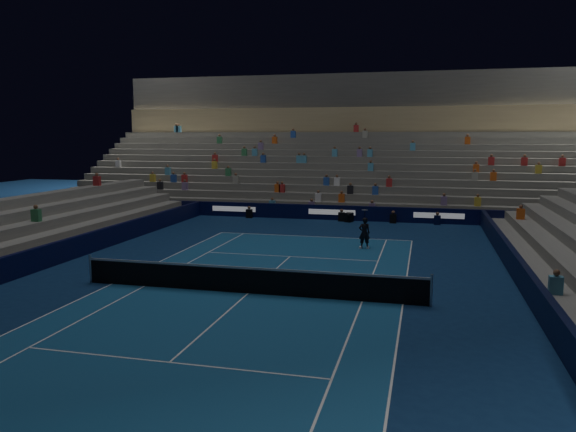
% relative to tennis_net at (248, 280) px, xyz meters
% --- Properties ---
extents(ground, '(90.00, 90.00, 0.00)m').
position_rel_tennis_net_xyz_m(ground, '(0.00, 0.00, -0.50)').
color(ground, '#0D264F').
rests_on(ground, ground).
extents(court_surface, '(10.97, 23.77, 0.01)m').
position_rel_tennis_net_xyz_m(court_surface, '(0.00, 0.00, -0.50)').
color(court_surface, navy).
rests_on(court_surface, ground).
extents(sponsor_barrier_far, '(44.00, 0.25, 1.00)m').
position_rel_tennis_net_xyz_m(sponsor_barrier_far, '(0.00, 18.50, -0.00)').
color(sponsor_barrier_far, black).
rests_on(sponsor_barrier_far, ground).
extents(sponsor_barrier_east, '(0.25, 37.00, 1.00)m').
position_rel_tennis_net_xyz_m(sponsor_barrier_east, '(9.70, 0.00, -0.00)').
color(sponsor_barrier_east, black).
rests_on(sponsor_barrier_east, ground).
extents(sponsor_barrier_west, '(0.25, 37.00, 1.00)m').
position_rel_tennis_net_xyz_m(sponsor_barrier_west, '(-9.70, 0.00, -0.00)').
color(sponsor_barrier_west, black).
rests_on(sponsor_barrier_west, ground).
extents(grandstand_main, '(44.00, 15.20, 11.20)m').
position_rel_tennis_net_xyz_m(grandstand_main, '(0.00, 27.90, 2.87)').
color(grandstand_main, '#62625D').
rests_on(grandstand_main, ground).
extents(tennis_net, '(12.90, 0.10, 1.10)m').
position_rel_tennis_net_xyz_m(tennis_net, '(0.00, 0.00, 0.00)').
color(tennis_net, '#B2B2B7').
rests_on(tennis_net, ground).
extents(tennis_player, '(0.68, 0.56, 1.59)m').
position_rel_tennis_net_xyz_m(tennis_player, '(3.18, 9.23, 0.29)').
color(tennis_player, black).
rests_on(tennis_player, ground).
extents(broadcast_camera, '(0.59, 0.97, 0.60)m').
position_rel_tennis_net_xyz_m(broadcast_camera, '(1.23, 17.84, -0.19)').
color(broadcast_camera, black).
rests_on(broadcast_camera, ground).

